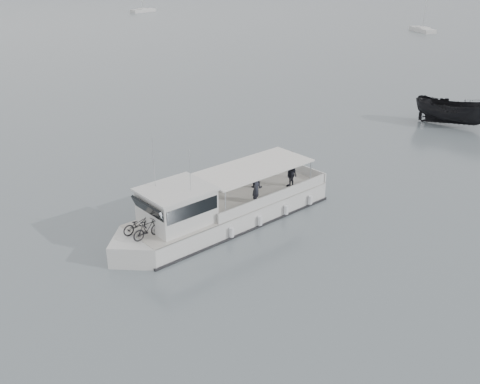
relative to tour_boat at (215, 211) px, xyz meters
name	(u,v)px	position (x,y,z in m)	size (l,w,h in m)	color
ground	(136,227)	(-3.76, 1.83, -0.92)	(1400.00, 1400.00, 0.00)	slate
tour_boat	(215,211)	(0.00, 0.00, 0.00)	(13.37, 6.31, 5.62)	silver
dark_motorboat	(453,111)	(25.22, 8.24, 0.28)	(2.35, 6.24, 2.41)	black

